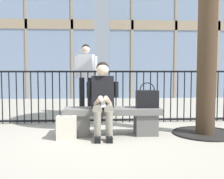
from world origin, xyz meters
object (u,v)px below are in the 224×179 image
at_px(stone_bench, 112,119).
at_px(seated_person_with_phone, 103,97).
at_px(handbag_on_bench, 147,99).
at_px(bystander_at_railing, 86,73).
at_px(shopping_bag, 66,128).

relative_size(stone_bench, seated_person_with_phone, 1.32).
height_order(handbag_on_bench, bystander_at_railing, bystander_at_railing).
relative_size(shopping_bag, bystander_at_railing, 0.27).
distance_m(seated_person_with_phone, handbag_on_bench, 0.75).
bearing_deg(seated_person_with_phone, stone_bench, 38.35).
relative_size(handbag_on_bench, shopping_bag, 0.92).
bearing_deg(shopping_bag, seated_person_with_phone, 14.57).
bearing_deg(bystander_at_railing, stone_bench, -76.98).
bearing_deg(stone_bench, seated_person_with_phone, -141.65).
relative_size(handbag_on_bench, bystander_at_railing, 0.25).
relative_size(stone_bench, shopping_bag, 3.47).
bearing_deg(seated_person_with_phone, shopping_bag, -165.43).
bearing_deg(bystander_at_railing, seated_person_with_phone, -81.56).
bearing_deg(bystander_at_railing, handbag_on_bench, -63.73).
relative_size(seated_person_with_phone, handbag_on_bench, 2.86).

